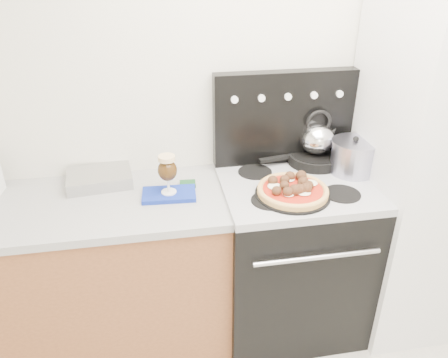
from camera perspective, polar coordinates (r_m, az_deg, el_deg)
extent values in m
cube|color=silver|center=(2.38, 5.68, 10.12)|extent=(3.50, 0.01, 2.50)
cube|color=brown|center=(2.47, -17.51, -12.41)|extent=(1.45, 0.60, 0.86)
cube|color=#A2A2A2|center=(2.21, -19.16, -3.44)|extent=(1.48, 0.63, 0.04)
cube|color=black|center=(2.51, 8.58, -10.17)|extent=(0.76, 0.65, 0.88)
cube|color=#ADADB2|center=(2.25, 9.40, -0.93)|extent=(0.76, 0.65, 0.04)
cube|color=black|center=(2.38, 7.81, 7.95)|extent=(0.76, 0.08, 0.50)
cube|color=silver|center=(2.52, 24.92, 1.20)|extent=(0.64, 0.68, 1.90)
cube|color=silver|center=(2.32, -15.95, 0.15)|extent=(0.34, 0.27, 0.06)
cube|color=#132A98|center=(2.15, -7.19, -2.01)|extent=(0.27, 0.17, 0.02)
cylinder|color=black|center=(2.13, 8.92, -1.99)|extent=(0.44, 0.44, 0.01)
cylinder|color=black|center=(2.46, 11.79, 2.70)|extent=(0.35, 0.35, 0.05)
cylinder|color=#A8A8BF|center=(2.38, 16.51, 2.69)|extent=(0.24, 0.24, 0.17)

